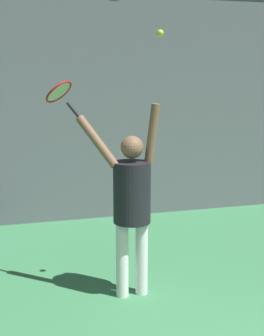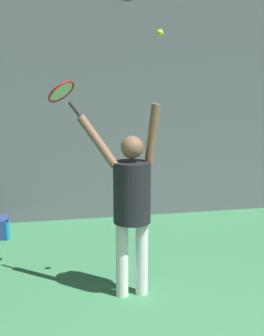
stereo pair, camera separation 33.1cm
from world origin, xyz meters
name	(u,v)px [view 1 (the left image)]	position (x,y,z in m)	size (l,w,h in m)	color
back_wall	(108,62)	(0.00, 5.76, 2.50)	(18.00, 0.10, 5.00)	slate
tennis_player	(131,198)	(-0.41, 2.94, 1.06)	(0.84, 0.50, 2.02)	white
tennis_racket	(60,93)	(-1.06, 3.34, 2.11)	(0.40, 0.41, 0.38)	black
tennis_ball	(160,33)	(-0.16, 2.82, 2.69)	(0.07, 0.07, 0.07)	#CCDB2D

